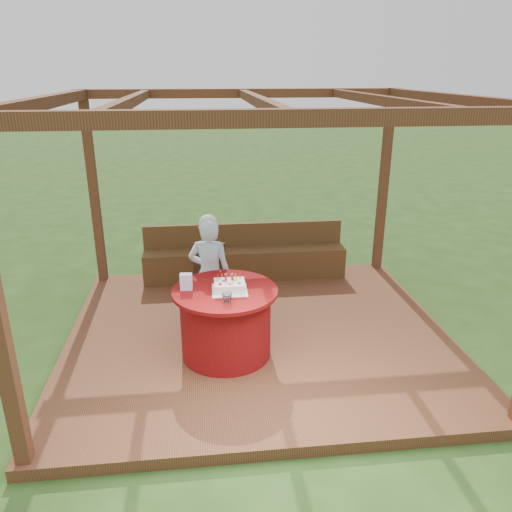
{
  "coord_description": "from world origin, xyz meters",
  "views": [
    {
      "loc": [
        -0.64,
        -5.28,
        3.08
      ],
      "look_at": [
        0.0,
        0.25,
        1.0
      ],
      "focal_mm": 35.0,
      "sensor_mm": 36.0,
      "label": 1
    }
  ],
  "objects_px": {
    "table": "(226,322)",
    "gift_bag": "(186,282)",
    "chair": "(213,277)",
    "drinking_glass": "(227,298)",
    "bench": "(245,260)",
    "birthday_cake": "(230,286)",
    "elderly_woman": "(210,272)"
  },
  "relations": [
    {
      "from": "gift_bag",
      "to": "bench",
      "type": "bearing_deg",
      "value": 73.94
    },
    {
      "from": "chair",
      "to": "bench",
      "type": "bearing_deg",
      "value": 65.14
    },
    {
      "from": "chair",
      "to": "elderly_woman",
      "type": "relative_size",
      "value": 0.62
    },
    {
      "from": "elderly_woman",
      "to": "birthday_cake",
      "type": "height_order",
      "value": "elderly_woman"
    },
    {
      "from": "bench",
      "to": "table",
      "type": "xyz_separation_m",
      "value": [
        -0.41,
        -2.17,
        0.13
      ]
    },
    {
      "from": "table",
      "to": "chair",
      "type": "distance_m",
      "value": 1.06
    },
    {
      "from": "gift_bag",
      "to": "table",
      "type": "bearing_deg",
      "value": -1.71
    },
    {
      "from": "bench",
      "to": "chair",
      "type": "bearing_deg",
      "value": -114.86
    },
    {
      "from": "table",
      "to": "birthday_cake",
      "type": "height_order",
      "value": "birthday_cake"
    },
    {
      "from": "chair",
      "to": "drinking_glass",
      "type": "bearing_deg",
      "value": -85.43
    },
    {
      "from": "bench",
      "to": "elderly_woman",
      "type": "xyz_separation_m",
      "value": [
        -0.56,
        -1.51,
        0.45
      ]
    },
    {
      "from": "table",
      "to": "drinking_glass",
      "type": "xyz_separation_m",
      "value": [
        0.0,
        -0.32,
        0.43
      ]
    },
    {
      "from": "gift_bag",
      "to": "drinking_glass",
      "type": "height_order",
      "value": "gift_bag"
    },
    {
      "from": "table",
      "to": "elderly_woman",
      "type": "distance_m",
      "value": 0.74
    },
    {
      "from": "birthday_cake",
      "to": "bench",
      "type": "bearing_deg",
      "value": 80.55
    },
    {
      "from": "bench",
      "to": "table",
      "type": "relative_size",
      "value": 2.66
    },
    {
      "from": "elderly_woman",
      "to": "chair",
      "type": "bearing_deg",
      "value": 84.35
    },
    {
      "from": "gift_bag",
      "to": "drinking_glass",
      "type": "xyz_separation_m",
      "value": [
        0.41,
        -0.37,
        -0.04
      ]
    },
    {
      "from": "birthday_cake",
      "to": "gift_bag",
      "type": "height_order",
      "value": "gift_bag"
    },
    {
      "from": "drinking_glass",
      "to": "chair",
      "type": "bearing_deg",
      "value": 94.57
    },
    {
      "from": "elderly_woman",
      "to": "drinking_glass",
      "type": "relative_size",
      "value": 13.58
    },
    {
      "from": "table",
      "to": "gift_bag",
      "type": "height_order",
      "value": "gift_bag"
    },
    {
      "from": "bench",
      "to": "drinking_glass",
      "type": "height_order",
      "value": "drinking_glass"
    },
    {
      "from": "chair",
      "to": "drinking_glass",
      "type": "distance_m",
      "value": 1.41
    },
    {
      "from": "elderly_woman",
      "to": "birthday_cake",
      "type": "bearing_deg",
      "value": -74.28
    },
    {
      "from": "birthday_cake",
      "to": "drinking_glass",
      "type": "relative_size",
      "value": 3.6
    },
    {
      "from": "birthday_cake",
      "to": "drinking_glass",
      "type": "distance_m",
      "value": 0.29
    },
    {
      "from": "birthday_cake",
      "to": "drinking_glass",
      "type": "bearing_deg",
      "value": -98.43
    },
    {
      "from": "table",
      "to": "elderly_woman",
      "type": "bearing_deg",
      "value": 102.43
    },
    {
      "from": "chair",
      "to": "gift_bag",
      "type": "relative_size",
      "value": 4.97
    },
    {
      "from": "birthday_cake",
      "to": "drinking_glass",
      "type": "height_order",
      "value": "birthday_cake"
    },
    {
      "from": "elderly_woman",
      "to": "gift_bag",
      "type": "bearing_deg",
      "value": -113.35
    }
  ]
}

